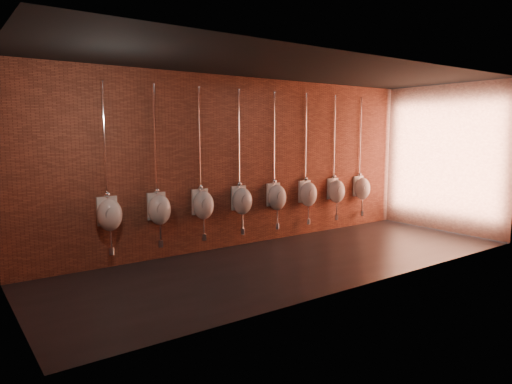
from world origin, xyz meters
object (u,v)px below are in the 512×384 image
at_px(urinal_4, 277,197).
at_px(urinal_1, 159,209).
at_px(urinal_7, 362,188).
at_px(urinal_3, 242,200).
at_px(urinal_5, 308,193).
at_px(urinal_0, 110,214).
at_px(urinal_2, 203,204).
at_px(urinal_6, 336,191).

bearing_deg(urinal_4, urinal_1, 180.00).
xyz_separation_m(urinal_4, urinal_7, (2.51, 0.00, 0.00)).
distance_m(urinal_3, urinal_4, 0.84).
relative_size(urinal_1, urinal_7, 1.00).
bearing_deg(urinal_4, urinal_5, 0.00).
height_order(urinal_0, urinal_2, same).
relative_size(urinal_0, urinal_6, 1.00).
distance_m(urinal_2, urinal_4, 1.67).
xyz_separation_m(urinal_0, urinal_5, (4.19, 0.00, 0.00)).
bearing_deg(urinal_2, urinal_4, 0.00).
height_order(urinal_1, urinal_2, same).
bearing_deg(urinal_4, urinal_2, 180.00).
distance_m(urinal_5, urinal_6, 0.84).
relative_size(urinal_6, urinal_7, 1.00).
distance_m(urinal_4, urinal_5, 0.84).
relative_size(urinal_1, urinal_4, 1.00).
relative_size(urinal_4, urinal_6, 1.00).
relative_size(urinal_1, urinal_3, 1.00).
xyz_separation_m(urinal_3, urinal_4, (0.84, 0.00, 0.00)).
bearing_deg(urinal_7, urinal_6, 180.00).
xyz_separation_m(urinal_3, urinal_5, (1.67, 0.00, 0.00)).
distance_m(urinal_3, urinal_6, 2.51).
relative_size(urinal_2, urinal_3, 1.00).
height_order(urinal_2, urinal_5, same).
distance_m(urinal_1, urinal_5, 3.35).
height_order(urinal_0, urinal_5, same).
xyz_separation_m(urinal_1, urinal_7, (5.02, 0.00, 0.00)).
distance_m(urinal_0, urinal_6, 5.02).
height_order(urinal_0, urinal_1, same).
bearing_deg(urinal_3, urinal_4, 0.00).
distance_m(urinal_4, urinal_6, 1.67).
height_order(urinal_0, urinal_7, same).
bearing_deg(urinal_7, urinal_2, 180.00).
bearing_deg(urinal_6, urinal_4, 180.00).
bearing_deg(urinal_5, urinal_7, 0.00).
xyz_separation_m(urinal_2, urinal_6, (3.35, 0.00, 0.00)).
bearing_deg(urinal_6, urinal_3, 180.00).
distance_m(urinal_0, urinal_1, 0.84).
relative_size(urinal_3, urinal_6, 1.00).
bearing_deg(urinal_2, urinal_1, 180.00).
xyz_separation_m(urinal_2, urinal_7, (4.19, 0.00, 0.00)).
distance_m(urinal_1, urinal_2, 0.84).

